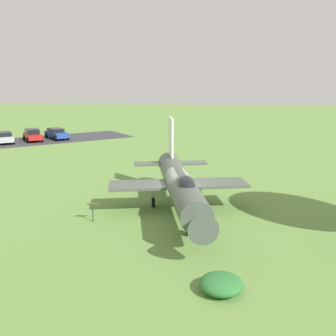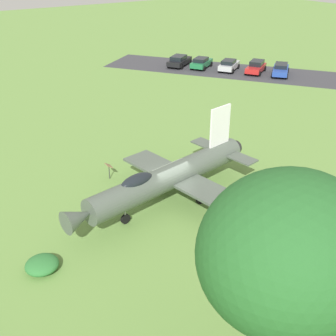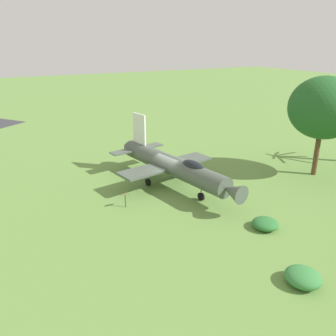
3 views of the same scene
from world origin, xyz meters
name	(u,v)px [view 3 (image 3 of 3)]	position (x,y,z in m)	size (l,w,h in m)	color
ground_plane	(171,185)	(0.00, 0.00, 0.00)	(200.00, 200.00, 0.00)	#668E42
display_jet	(174,166)	(-0.06, 0.35, 1.81)	(8.52, 13.74, 5.20)	#4C564C
shade_tree	(324,108)	(-12.27, 3.85, 5.88)	(5.54, 5.89, 8.49)	brown
shrub_near_fence	(303,277)	(0.33, 13.69, 0.39)	(1.70, 1.78, 0.79)	#387F3D
shrub_by_tree	(265,224)	(-1.85, 8.84, 0.33)	(1.64, 1.65, 0.66)	#2D7033
info_plaque	(125,196)	(4.74, 1.85, 0.85)	(0.62, 0.43, 1.14)	#333333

